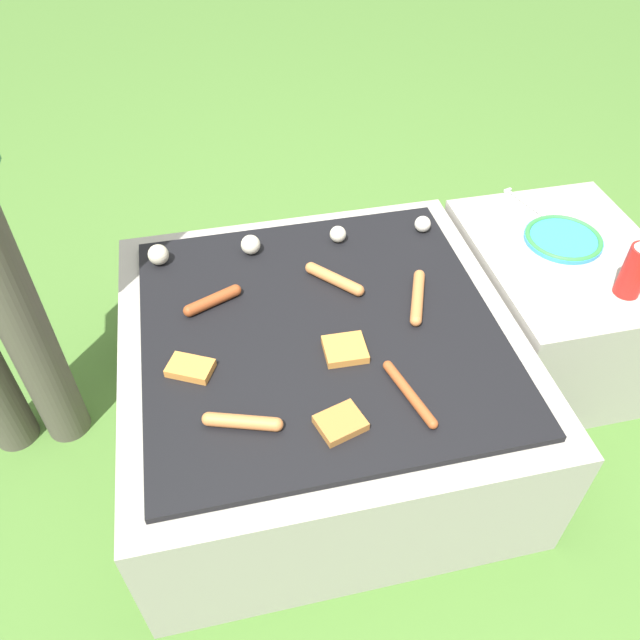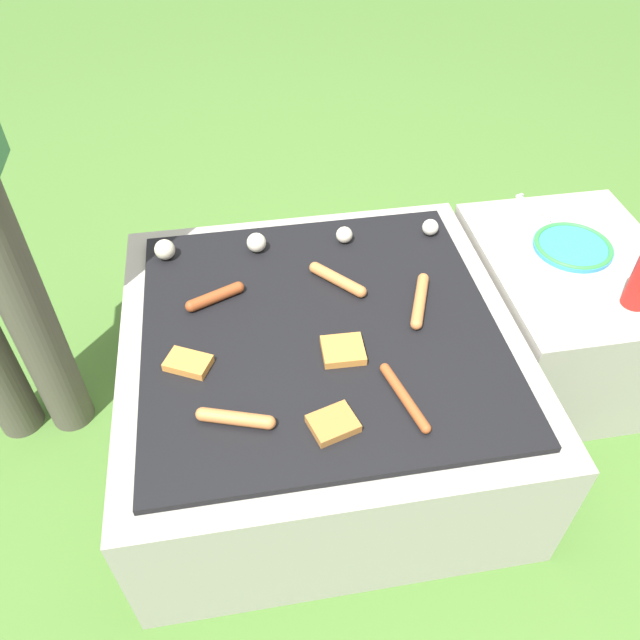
% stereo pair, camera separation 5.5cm
% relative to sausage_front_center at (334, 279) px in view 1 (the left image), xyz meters
% --- Properties ---
extents(ground_plane, '(14.00, 14.00, 0.00)m').
position_rel_sausage_front_center_xyz_m(ground_plane, '(-0.07, -0.14, -0.42)').
color(ground_plane, '#47702D').
extents(grill, '(0.96, 0.96, 0.40)m').
position_rel_sausage_front_center_xyz_m(grill, '(-0.07, -0.14, -0.22)').
color(grill, '#9E998E').
rests_on(grill, ground_plane).
extents(side_ledge, '(0.49, 0.62, 0.40)m').
position_rel_sausage_front_center_xyz_m(side_ledge, '(0.66, -0.01, -0.22)').
color(side_ledge, '#9E998E').
rests_on(side_ledge, ground_plane).
extents(sausage_front_center, '(0.13, 0.14, 0.03)m').
position_rel_sausage_front_center_xyz_m(sausage_front_center, '(0.00, 0.00, 0.00)').
color(sausage_front_center, '#C6753D').
rests_on(sausage_front_center, grill).
extents(sausage_back_right, '(0.09, 0.19, 0.03)m').
position_rel_sausage_front_center_xyz_m(sausage_back_right, '(0.19, -0.11, -0.00)').
color(sausage_back_right, '#C6753D').
rests_on(sausage_back_right, grill).
extents(sausage_mid_left, '(0.15, 0.08, 0.03)m').
position_rel_sausage_front_center_xyz_m(sausage_mid_left, '(-0.31, -0.01, -0.00)').
color(sausage_mid_left, '#93421E').
rests_on(sausage_mid_left, grill).
extents(sausage_back_left, '(0.07, 0.19, 0.02)m').
position_rel_sausage_front_center_xyz_m(sausage_back_left, '(0.07, -0.40, -0.00)').
color(sausage_back_left, '#A34C23').
rests_on(sausage_back_left, grill).
extents(sausage_back_center, '(0.16, 0.07, 0.03)m').
position_rel_sausage_front_center_xyz_m(sausage_back_center, '(-0.29, -0.40, -0.00)').
color(sausage_back_center, '#C6753D').
rests_on(sausage_back_center, grill).
extents(bread_slice_right, '(0.12, 0.10, 0.02)m').
position_rel_sausage_front_center_xyz_m(bread_slice_right, '(-0.38, -0.22, -0.01)').
color(bread_slice_right, '#D18438').
rests_on(bread_slice_right, grill).
extents(bread_slice_center, '(0.10, 0.09, 0.02)m').
position_rel_sausage_front_center_xyz_m(bread_slice_center, '(-0.03, -0.24, -0.01)').
color(bread_slice_center, '#D18438').
rests_on(bread_slice_center, grill).
extents(bread_slice_left, '(0.11, 0.10, 0.02)m').
position_rel_sausage_front_center_xyz_m(bread_slice_left, '(-0.09, -0.44, -0.01)').
color(bread_slice_left, '#B27033').
rests_on(bread_slice_left, grill).
extents(mushroom_row, '(0.78, 0.06, 0.05)m').
position_rel_sausage_front_center_xyz_m(mushroom_row, '(-0.13, 0.18, 0.01)').
color(mushroom_row, beige).
rests_on(mushroom_row, grill).
extents(plate_colorful, '(0.21, 0.21, 0.02)m').
position_rel_sausage_front_center_xyz_m(plate_colorful, '(0.66, 0.04, -0.01)').
color(plate_colorful, '#338CCC').
rests_on(plate_colorful, side_ledge).
extents(condiment_bottle, '(0.06, 0.06, 0.17)m').
position_rel_sausage_front_center_xyz_m(condiment_bottle, '(0.71, -0.19, 0.07)').
color(condiment_bottle, red).
rests_on(condiment_bottle, side_ledge).
extents(fork_utensil, '(0.07, 0.21, 0.01)m').
position_rel_sausage_front_center_xyz_m(fork_utensil, '(0.65, 0.22, -0.01)').
color(fork_utensil, silver).
rests_on(fork_utensil, side_ledge).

